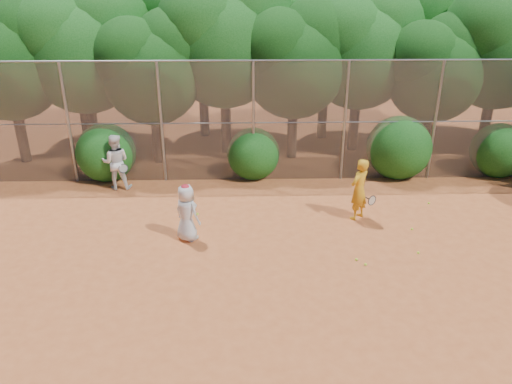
{
  "coord_description": "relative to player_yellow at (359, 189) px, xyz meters",
  "views": [
    {
      "loc": [
        -1.3,
        -9.77,
        6.66
      ],
      "look_at": [
        -1.0,
        2.5,
        1.1
      ],
      "focal_mm": 35.0,
      "sensor_mm": 36.0,
      "label": 1
    }
  ],
  "objects": [
    {
      "name": "tree_12",
      "position": [
        4.63,
        8.21,
        3.61
      ],
      "size": [
        5.02,
        4.37,
        6.88
      ],
      "color": "black",
      "rests_on": "ground"
    },
    {
      "name": "tree_7",
      "position": [
        6.13,
        5.61,
        3.37
      ],
      "size": [
        4.77,
        4.14,
        6.53
      ],
      "color": "black",
      "rests_on": "ground"
    },
    {
      "name": "ground",
      "position": [
        -1.93,
        -3.04,
        -0.9
      ],
      "size": [
        80.0,
        80.0,
        0.0
      ],
      "primitive_type": "plane",
      "color": "#A75025",
      "rests_on": "ground"
    },
    {
      "name": "tree_11",
      "position": [
        0.12,
        7.61,
        3.26
      ],
      "size": [
        4.64,
        4.03,
        6.35
      ],
      "color": "black",
      "rests_on": "ground"
    },
    {
      "name": "ball_4",
      "position": [
        2.42,
        0.86,
        -0.87
      ],
      "size": [
        0.07,
        0.07,
        0.07
      ],
      "primitive_type": "sphere",
      "color": "#BDE72A",
      "rests_on": "ground"
    },
    {
      "name": "ball_3",
      "position": [
        -0.31,
        -2.53,
        -0.87
      ],
      "size": [
        0.07,
        0.07,
        0.07
      ],
      "primitive_type": "sphere",
      "color": "#BDE72A",
      "rests_on": "ground"
    },
    {
      "name": "ball_0",
      "position": [
        1.38,
        -0.78,
        -0.87
      ],
      "size": [
        0.07,
        0.07,
        0.07
      ],
      "primitive_type": "sphere",
      "color": "#BDE72A",
      "rests_on": "ground"
    },
    {
      "name": "player_white",
      "position": [
        -7.4,
        2.34,
        0.01
      ],
      "size": [
        0.94,
        0.79,
        1.83
      ],
      "rotation": [
        0.0,
        0.0,
        3.22
      ],
      "color": "white",
      "rests_on": "ground"
    },
    {
      "name": "ball_1",
      "position": [
        -0.49,
        -2.3,
        -0.87
      ],
      "size": [
        0.07,
        0.07,
        0.07
      ],
      "primitive_type": "sphere",
      "color": "#BDE72A",
      "rests_on": "ground"
    },
    {
      "name": "bush_0",
      "position": [
        -7.93,
        3.26,
        0.1
      ],
      "size": [
        2.0,
        2.0,
        2.0
      ],
      "primitive_type": "sphere",
      "color": "#124913",
      "rests_on": "ground"
    },
    {
      "name": "bush_2",
      "position": [
        2.07,
        3.26,
        0.2
      ],
      "size": [
        2.2,
        2.2,
        2.2
      ],
      "primitive_type": "sphere",
      "color": "#124913",
      "rests_on": "ground"
    },
    {
      "name": "tree_10",
      "position": [
        -4.87,
        8.01,
        3.72
      ],
      "size": [
        5.15,
        4.48,
        7.06
      ],
      "color": "black",
      "rests_on": "ground"
    },
    {
      "name": "bush_1",
      "position": [
        -2.93,
        3.26,
        -0.0
      ],
      "size": [
        1.8,
        1.8,
        1.8
      ],
      "primitive_type": "sphere",
      "color": "#124913",
      "rests_on": "ground"
    },
    {
      "name": "tree_5",
      "position": [
        1.12,
        6.0,
        3.14
      ],
      "size": [
        4.51,
        3.92,
        6.17
      ],
      "color": "black",
      "rests_on": "ground"
    },
    {
      "name": "tree_0",
      "position": [
        -11.38,
        5.0,
        3.03
      ],
      "size": [
        4.38,
        3.81,
        6.0
      ],
      "color": "black",
      "rests_on": "ground"
    },
    {
      "name": "bush_3",
      "position": [
        5.57,
        3.26,
        0.05
      ],
      "size": [
        1.9,
        1.9,
        1.9
      ],
      "primitive_type": "sphere",
      "color": "#124913",
      "rests_on": "ground"
    },
    {
      "name": "fence_back",
      "position": [
        -2.05,
        2.96,
        1.15
      ],
      "size": [
        20.05,
        0.09,
        4.03
      ],
      "color": "gray",
      "rests_on": "ground"
    },
    {
      "name": "tree_4",
      "position": [
        -1.38,
        5.2,
        2.85
      ],
      "size": [
        4.19,
        3.64,
        5.73
      ],
      "color": "black",
      "rests_on": "ground"
    },
    {
      "name": "tree_3",
      "position": [
        -3.87,
        5.81,
        3.49
      ],
      "size": [
        4.89,
        4.26,
        6.7
      ],
      "color": "black",
      "rests_on": "ground"
    },
    {
      "name": "tree_1",
      "position": [
        -8.88,
        5.51,
        3.26
      ],
      "size": [
        4.64,
        4.03,
        6.35
      ],
      "color": "black",
      "rests_on": "ground"
    },
    {
      "name": "tree_6",
      "position": [
        3.62,
        5.0,
        2.56
      ],
      "size": [
        3.86,
        3.36,
        5.29
      ],
      "color": "black",
      "rests_on": "ground"
    },
    {
      "name": "player_teen",
      "position": [
        -4.76,
        -1.11,
        -0.11
      ],
      "size": [
        0.91,
        0.86,
        1.59
      ],
      "rotation": [
        0.0,
        0.0,
        2.49
      ],
      "color": "silver",
      "rests_on": "ground"
    },
    {
      "name": "tree_9",
      "position": [
        -9.87,
        7.81,
        3.43
      ],
      "size": [
        4.83,
        4.2,
        6.62
      ],
      "color": "black",
      "rests_on": "ground"
    },
    {
      "name": "player_yellow",
      "position": [
        0.0,
        0.0,
        0.0
      ],
      "size": [
        0.88,
        0.77,
        1.81
      ],
      "rotation": [
        0.0,
        0.0,
        3.91
      ],
      "color": "gold",
      "rests_on": "ground"
    },
    {
      "name": "ball_2",
      "position": [
        1.16,
        -2.02,
        -0.87
      ],
      "size": [
        0.07,
        0.07,
        0.07
      ],
      "primitive_type": "sphere",
      "color": "#BDE72A",
      "rests_on": "ground"
    },
    {
      "name": "tree_2",
      "position": [
        -6.38,
        4.8,
        2.68
      ],
      "size": [
        3.99,
        3.47,
        5.47
      ],
      "color": "black",
      "rests_on": "ground"
    }
  ]
}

